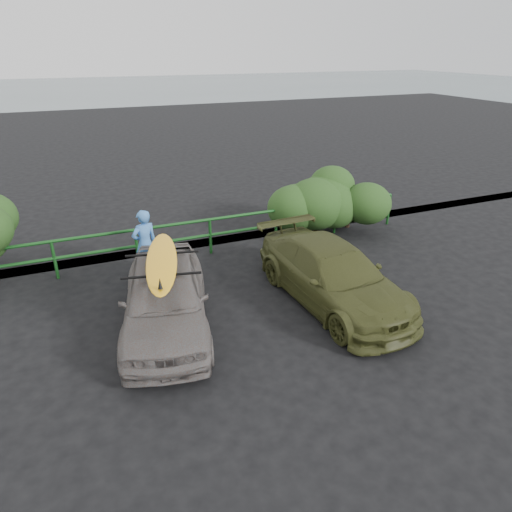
{
  "coord_description": "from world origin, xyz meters",
  "views": [
    {
      "loc": [
        -2.29,
        -6.26,
        5.31
      ],
      "look_at": [
        1.21,
        2.2,
        1.07
      ],
      "focal_mm": 32.0,
      "sensor_mm": 36.0,
      "label": 1
    }
  ],
  "objects_px": {
    "olive_vehicle": "(333,275)",
    "man": "(145,244)",
    "sedan": "(165,297)",
    "surfboard": "(162,261)",
    "guardrail": "(175,241)"
  },
  "relations": [
    {
      "from": "olive_vehicle",
      "to": "man",
      "type": "height_order",
      "value": "man"
    },
    {
      "from": "sedan",
      "to": "olive_vehicle",
      "type": "relative_size",
      "value": 0.92
    },
    {
      "from": "sedan",
      "to": "man",
      "type": "xyz_separation_m",
      "value": [
        0.05,
        2.47,
        0.16
      ]
    },
    {
      "from": "man",
      "to": "surfboard",
      "type": "bearing_deg",
      "value": 72.61
    },
    {
      "from": "olive_vehicle",
      "to": "guardrail",
      "type": "bearing_deg",
      "value": 123.68
    },
    {
      "from": "guardrail",
      "to": "sedan",
      "type": "xyz_separation_m",
      "value": [
        -0.94,
        -3.21,
        0.19
      ]
    },
    {
      "from": "olive_vehicle",
      "to": "surfboard",
      "type": "relative_size",
      "value": 1.58
    },
    {
      "from": "guardrail",
      "to": "surfboard",
      "type": "relative_size",
      "value": 4.89
    },
    {
      "from": "guardrail",
      "to": "surfboard",
      "type": "height_order",
      "value": "surfboard"
    },
    {
      "from": "man",
      "to": "surfboard",
      "type": "distance_m",
      "value": 2.55
    },
    {
      "from": "sedan",
      "to": "surfboard",
      "type": "xyz_separation_m",
      "value": [
        0.0,
        -0.0,
        0.8
      ]
    },
    {
      "from": "guardrail",
      "to": "sedan",
      "type": "distance_m",
      "value": 3.35
    },
    {
      "from": "guardrail",
      "to": "man",
      "type": "xyz_separation_m",
      "value": [
        -0.88,
        -0.74,
        0.36
      ]
    },
    {
      "from": "guardrail",
      "to": "sedan",
      "type": "relative_size",
      "value": 3.35
    },
    {
      "from": "sedan",
      "to": "olive_vehicle",
      "type": "bearing_deg",
      "value": 6.92
    }
  ]
}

